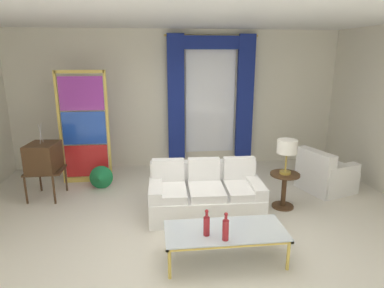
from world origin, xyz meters
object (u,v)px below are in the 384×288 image
(couch_white_long, at_px, (205,195))
(vintage_tv, at_px, (43,158))
(round_side_table, at_px, (284,187))
(table_lamp_brass, at_px, (287,148))
(peacock_figurine, at_px, (100,179))
(bottle_crystal_tall, at_px, (207,225))
(bottle_blue_decanter, at_px, (226,229))
(coffee_table, at_px, (225,232))
(armchair_white, at_px, (324,176))
(stained_glass_divider, at_px, (84,130))

(couch_white_long, bearing_deg, vintage_tv, 161.35)
(round_side_table, relative_size, table_lamp_brass, 1.04)
(peacock_figurine, height_order, round_side_table, round_side_table)
(peacock_figurine, bearing_deg, couch_white_long, -32.50)
(bottle_crystal_tall, height_order, vintage_tv, vintage_tv)
(bottle_blue_decanter, bearing_deg, vintage_tv, 138.06)
(coffee_table, relative_size, armchair_white, 1.44)
(couch_white_long, bearing_deg, armchair_white, 15.13)
(vintage_tv, distance_m, table_lamp_brass, 4.14)
(bottle_crystal_tall, distance_m, round_side_table, 2.10)
(coffee_table, relative_size, peacock_figurine, 2.47)
(couch_white_long, height_order, coffee_table, couch_white_long)
(vintage_tv, bearing_deg, couch_white_long, -18.65)
(vintage_tv, xyz_separation_m, stained_glass_divider, (0.59, 0.69, 0.33))
(peacock_figurine, bearing_deg, stained_glass_divider, 124.52)
(vintage_tv, relative_size, peacock_figurine, 2.24)
(vintage_tv, height_order, peacock_figurine, vintage_tv)
(peacock_figurine, bearing_deg, bottle_crystal_tall, -57.65)
(coffee_table, distance_m, stained_glass_divider, 3.69)
(bottle_crystal_tall, height_order, round_side_table, bottle_crystal_tall)
(vintage_tv, height_order, stained_glass_divider, stained_glass_divider)
(vintage_tv, distance_m, stained_glass_divider, 0.96)
(round_side_table, bearing_deg, stained_glass_divider, 155.55)
(bottle_blue_decanter, xyz_separation_m, bottle_crystal_tall, (-0.20, 0.13, -0.01))
(armchair_white, distance_m, stained_glass_divider, 4.64)
(bottle_blue_decanter, distance_m, bottle_crystal_tall, 0.24)
(bottle_blue_decanter, bearing_deg, table_lamp_brass, 49.53)
(vintage_tv, xyz_separation_m, peacock_figurine, (0.90, 0.24, -0.51))
(armchair_white, xyz_separation_m, round_side_table, (-1.02, -0.60, 0.07))
(bottle_crystal_tall, distance_m, table_lamp_brass, 2.15)
(bottle_crystal_tall, height_order, armchair_white, armchair_white)
(stained_glass_divider, relative_size, table_lamp_brass, 3.86)
(vintage_tv, bearing_deg, table_lamp_brass, -12.29)
(bottle_crystal_tall, relative_size, stained_glass_divider, 0.15)
(bottle_blue_decanter, distance_m, round_side_table, 2.06)
(vintage_tv, bearing_deg, bottle_blue_decanter, -41.94)
(bottle_blue_decanter, xyz_separation_m, round_side_table, (1.33, 1.56, -0.20))
(couch_white_long, distance_m, vintage_tv, 2.89)
(bottle_blue_decanter, height_order, bottle_crystal_tall, bottle_blue_decanter)
(couch_white_long, relative_size, bottle_crystal_tall, 5.40)
(stained_glass_divider, relative_size, round_side_table, 3.70)
(bottle_blue_decanter, height_order, table_lamp_brass, table_lamp_brass)
(coffee_table, relative_size, stained_glass_divider, 0.67)
(bottle_crystal_tall, bearing_deg, armchair_white, 38.49)
(coffee_table, bearing_deg, peacock_figurine, 127.16)
(peacock_figurine, bearing_deg, bottle_blue_decanter, -55.88)
(peacock_figurine, bearing_deg, round_side_table, -19.63)
(couch_white_long, bearing_deg, stained_glass_divider, 142.92)
(table_lamp_brass, bearing_deg, bottle_crystal_tall, -136.94)
(vintage_tv, height_order, armchair_white, vintage_tv)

